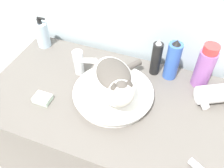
# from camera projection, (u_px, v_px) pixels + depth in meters

# --- Properties ---
(vanity_counter) EXTENTS (1.06, 0.59, 0.87)m
(vanity_counter) POSITION_uv_depth(u_px,v_px,m) (109.00, 148.00, 1.33)
(vanity_counter) COLOR #56514C
(vanity_counter) RESTS_ON ground_plane
(sink_basin) EXTENTS (0.34, 0.34, 0.04)m
(sink_basin) POSITION_uv_depth(u_px,v_px,m) (113.00, 93.00, 1.00)
(sink_basin) COLOR white
(sink_basin) RESTS_ON vanity_counter
(cat) EXTENTS (0.29, 0.36, 0.16)m
(cat) POSITION_uv_depth(u_px,v_px,m) (115.00, 81.00, 0.92)
(cat) COLOR silver
(cat) RESTS_ON sink_basin
(faucet) EXTENTS (0.14, 0.08, 0.15)m
(faucet) POSITION_uv_depth(u_px,v_px,m) (80.00, 62.00, 1.06)
(faucet) COLOR silver
(faucet) RESTS_ON vanity_counter
(mouthwash_bottle) EXTENTS (0.07, 0.07, 0.21)m
(mouthwash_bottle) POSITION_uv_depth(u_px,v_px,m) (205.00, 67.00, 1.00)
(mouthwash_bottle) COLOR #93569E
(mouthwash_bottle) RESTS_ON vanity_counter
(soap_pump_bottle) EXTENTS (0.07, 0.07, 0.17)m
(soap_pump_bottle) POSITION_uv_depth(u_px,v_px,m) (42.00, 34.00, 1.21)
(soap_pump_bottle) COLOR silver
(soap_pump_bottle) RESTS_ON vanity_counter
(hairspray_can_black) EXTENTS (0.05, 0.05, 0.18)m
(hairspray_can_black) POSITION_uv_depth(u_px,v_px,m) (156.00, 58.00, 1.06)
(hairspray_can_black) COLOR black
(hairspray_can_black) RESTS_ON vanity_counter
(spray_bottle_trigger) EXTENTS (0.06, 0.06, 0.20)m
(spray_bottle_trigger) POSITION_uv_depth(u_px,v_px,m) (173.00, 60.00, 1.03)
(spray_bottle_trigger) COLOR #335BB7
(spray_bottle_trigger) RESTS_ON vanity_counter
(hair_dryer) EXTENTS (0.19, 0.15, 0.08)m
(hair_dryer) POSITION_uv_depth(u_px,v_px,m) (216.00, 94.00, 0.97)
(hair_dryer) COLOR silver
(hair_dryer) RESTS_ON vanity_counter
(soap_bar) EXTENTS (0.07, 0.05, 0.02)m
(soap_bar) POSITION_uv_depth(u_px,v_px,m) (43.00, 99.00, 0.99)
(soap_bar) COLOR silver
(soap_bar) RESTS_ON vanity_counter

